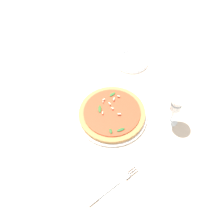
% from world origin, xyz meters
% --- Properties ---
extents(ground_plane, '(6.00, 6.00, 0.00)m').
position_xyz_m(ground_plane, '(0.00, 0.00, 0.00)').
color(ground_plane, beige).
extents(pizza_arugula_main, '(0.31, 0.31, 0.05)m').
position_xyz_m(pizza_arugula_main, '(-0.02, 0.01, 0.02)').
color(pizza_arugula_main, white).
rests_on(pizza_arugula_main, ground_plane).
extents(wine_glass, '(0.08, 0.08, 0.17)m').
position_xyz_m(wine_glass, '(0.20, -0.13, 0.12)').
color(wine_glass, white).
rests_on(wine_glass, ground_plane).
extents(napkin, '(0.12, 0.09, 0.01)m').
position_xyz_m(napkin, '(-0.17, -0.27, 0.00)').
color(napkin, silver).
rests_on(napkin, ground_plane).
extents(fork, '(0.22, 0.05, 0.00)m').
position_xyz_m(fork, '(-0.16, -0.27, 0.01)').
color(fork, silver).
rests_on(fork, ground_plane).
extents(side_plate_white, '(0.18, 0.18, 0.02)m').
position_xyz_m(side_plate_white, '(0.23, 0.27, 0.01)').
color(side_plate_white, white).
rests_on(side_plate_white, ground_plane).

